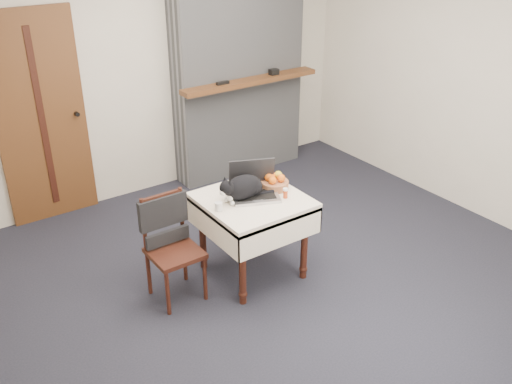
% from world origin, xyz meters
% --- Properties ---
extents(ground, '(4.50, 4.50, 0.00)m').
position_xyz_m(ground, '(0.00, 0.00, 0.00)').
color(ground, black).
rests_on(ground, ground).
extents(room_shell, '(4.52, 4.01, 2.61)m').
position_xyz_m(room_shell, '(0.00, 0.46, 1.76)').
color(room_shell, beige).
rests_on(room_shell, ground).
extents(door, '(0.82, 0.10, 2.00)m').
position_xyz_m(door, '(-1.20, 1.97, 1.00)').
color(door, brown).
rests_on(door, ground).
extents(chimney, '(1.62, 0.48, 2.60)m').
position_xyz_m(chimney, '(0.90, 1.85, 1.30)').
color(chimney, gray).
rests_on(chimney, ground).
extents(side_table, '(0.78, 0.78, 0.70)m').
position_xyz_m(side_table, '(-0.17, 0.03, 0.59)').
color(side_table, '#341A0E').
rests_on(side_table, ground).
extents(laptop, '(0.46, 0.43, 0.27)m').
position_xyz_m(laptop, '(-0.12, 0.08, 0.77)').
color(laptop, '#B7B7BC').
rests_on(laptop, side_table).
extents(cat, '(0.47, 0.20, 0.23)m').
position_xyz_m(cat, '(-0.23, 0.07, 0.80)').
color(cat, black).
rests_on(cat, side_table).
extents(cream_jar, '(0.06, 0.06, 0.07)m').
position_xyz_m(cream_jar, '(-0.50, 0.01, 0.73)').
color(cream_jar, silver).
rests_on(cream_jar, side_table).
extents(pill_bottle, '(0.04, 0.04, 0.08)m').
position_xyz_m(pill_bottle, '(0.05, -0.11, 0.74)').
color(pill_bottle, '#B03B15').
rests_on(pill_bottle, side_table).
extents(fruit_basket, '(0.22, 0.22, 0.13)m').
position_xyz_m(fruit_basket, '(0.08, 0.08, 0.75)').
color(fruit_basket, '#A86843').
rests_on(fruit_basket, side_table).
extents(desk_clutter, '(0.14, 0.07, 0.01)m').
position_xyz_m(desk_clutter, '(0.04, 0.10, 0.70)').
color(desk_clutter, black).
rests_on(desk_clutter, side_table).
extents(chair, '(0.39, 0.38, 0.85)m').
position_xyz_m(chair, '(-0.84, 0.18, 0.54)').
color(chair, '#341A0E').
rests_on(chair, ground).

